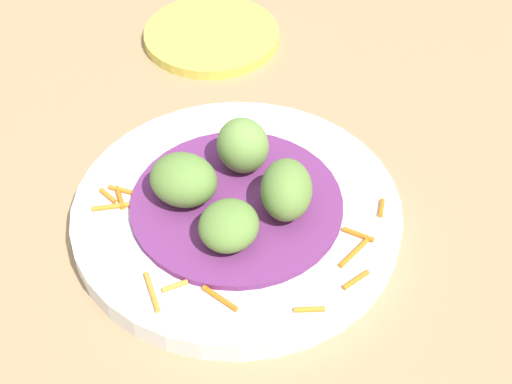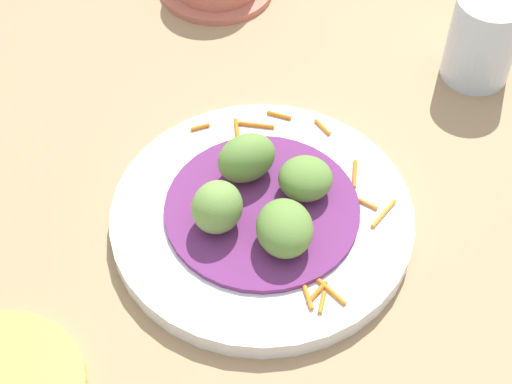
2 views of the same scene
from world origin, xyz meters
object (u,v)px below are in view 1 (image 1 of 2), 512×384
Objects in this scene: guac_scoop_left at (289,186)px; side_plate_small at (212,35)px; guac_scoop_right at (184,180)px; guac_scoop_back at (229,226)px; guac_scoop_center at (243,145)px; main_plate at (237,214)px.

guac_scoop_left is 0.38× the size of side_plate_small.
guac_scoop_right reaches higher than side_plate_small.
guac_scoop_left reaches higher than side_plate_small.
side_plate_small is (-24.62, -18.72, -3.68)cm from guac_scoop_back.
guac_scoop_back is at bearing 70.75° from guac_scoop_right.
guac_scoop_center is 0.84× the size of guac_scoop_right.
main_plate is 26.79cm from side_plate_small.
guac_scoop_left is 6.02cm from guac_scoop_back.
guac_scoop_center reaches higher than main_plate.
main_plate is at bearing -154.25° from guac_scoop_back.
guac_scoop_center is at bearing 41.52° from side_plate_small.
guac_scoop_back is at bearing 37.25° from side_plate_small.
guac_scoop_left is at bearing 47.51° from side_plate_small.
guac_scoop_left is (-1.84, 3.82, 3.76)cm from main_plate.
guac_scoop_right is at bearing -109.25° from guac_scoop_back.
guac_scoop_right is (5.66, -1.98, -0.33)cm from guac_scoop_center.
guac_scoop_center reaches higher than guac_scoop_back.
main_plate reaches higher than side_plate_small.
guac_scoop_center reaches higher than side_plate_small.
guac_scoop_center is 6.01cm from guac_scoop_right.
guac_scoop_center is at bearing -154.25° from guac_scoop_back.
guac_scoop_right is at bearing 29.97° from side_plate_small.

